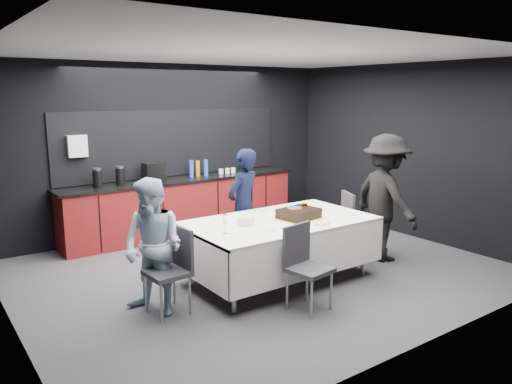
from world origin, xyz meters
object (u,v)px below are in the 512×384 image
(champagne_flute, at_px, (225,220))
(person_left, at_px, (153,247))
(cake_assembly, at_px, (299,213))
(chair_right, at_px, (355,219))
(chair_left, at_px, (174,264))
(person_center, at_px, (243,206))
(person_right, at_px, (385,198))
(chair_near, at_px, (304,261))
(plate_stack, at_px, (246,221))
(party_table, at_px, (279,231))

(champagne_flute, xyz_separation_m, person_left, (-0.80, 0.14, -0.21))
(cake_assembly, relative_size, chair_right, 0.60)
(chair_left, distance_m, chair_right, 3.01)
(person_center, xyz_separation_m, person_right, (1.68, -1.05, 0.09))
(champagne_flute, bearing_deg, chair_left, 174.82)
(cake_assembly, xyz_separation_m, chair_near, (-0.53, -0.72, -0.31))
(champagne_flute, relative_size, person_left, 0.15)
(chair_right, bearing_deg, cake_assembly, -169.16)
(cake_assembly, bearing_deg, person_left, 177.17)
(plate_stack, bearing_deg, chair_left, -173.34)
(party_table, bearing_deg, cake_assembly, -20.24)
(plate_stack, xyz_separation_m, person_center, (0.50, 0.79, -0.04))
(chair_right, bearing_deg, plate_stack, -176.69)
(cake_assembly, height_order, plate_stack, cake_assembly)
(party_table, height_order, chair_right, chair_right)
(chair_left, xyz_separation_m, person_center, (1.51, 0.91, 0.26))
(cake_assembly, bearing_deg, party_table, 159.76)
(chair_right, xyz_separation_m, person_left, (-3.19, -0.15, 0.20))
(plate_stack, height_order, person_left, person_left)
(champagne_flute, distance_m, chair_right, 2.44)
(chair_right, xyz_separation_m, person_right, (0.20, -0.38, 0.35))
(chair_near, height_order, person_right, person_right)
(plate_stack, distance_m, champagne_flute, 0.45)
(party_table, height_order, cake_assembly, cake_assembly)
(cake_assembly, bearing_deg, champagne_flute, -177.64)
(plate_stack, relative_size, person_center, 0.13)
(plate_stack, bearing_deg, chair_right, 3.31)
(chair_left, xyz_separation_m, chair_right, (3.00, 0.23, 0.00))
(cake_assembly, height_order, champagne_flute, champagne_flute)
(chair_near, bearing_deg, cake_assembly, 53.71)
(chair_left, height_order, chair_near, same)
(champagne_flute, distance_m, person_right, 2.58)
(chair_right, bearing_deg, party_table, -174.11)
(champagne_flute, bearing_deg, chair_near, -49.12)
(person_right, bearing_deg, chair_left, 96.78)
(plate_stack, relative_size, champagne_flute, 0.91)
(champagne_flute, bearing_deg, person_left, 170.06)
(person_left, bearing_deg, party_table, 61.99)
(chair_left, height_order, person_left, person_left)
(chair_right, height_order, person_right, person_right)
(cake_assembly, distance_m, plate_stack, 0.73)
(chair_left, height_order, person_center, person_center)
(plate_stack, xyz_separation_m, person_left, (-1.20, -0.03, -0.10))
(person_left, xyz_separation_m, person_right, (3.38, -0.23, 0.15))
(party_table, xyz_separation_m, person_center, (0.02, 0.83, 0.15))
(party_table, relative_size, person_right, 1.31)
(party_table, height_order, person_right, person_right)
(party_table, distance_m, champagne_flute, 0.94)
(plate_stack, relative_size, chair_right, 0.22)
(chair_right, bearing_deg, person_right, -62.59)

